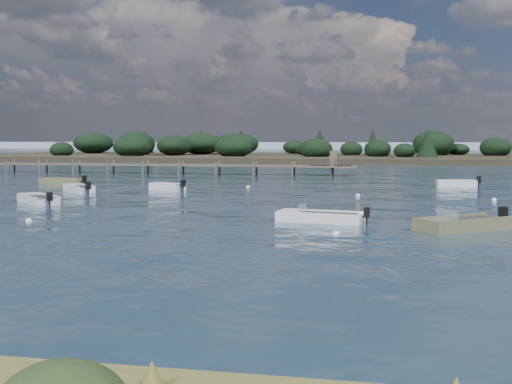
% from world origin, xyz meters
% --- Properties ---
extents(ground, '(400.00, 400.00, 0.00)m').
position_xyz_m(ground, '(0.00, 60.00, 0.00)').
color(ground, '#142430').
rests_on(ground, ground).
extents(tender_far_grey_b, '(3.54, 1.50, 1.20)m').
position_xyz_m(tender_far_grey_b, '(15.21, 33.60, 0.17)').
color(tender_far_grey_b, silver).
rests_on(tender_far_grey_b, ground).
extents(dinghy_mid_grey, '(3.86, 3.71, 1.07)m').
position_xyz_m(dinghy_mid_grey, '(-11.77, 14.76, 0.14)').
color(dinghy_mid_grey, silver).
rests_on(dinghy_mid_grey, ground).
extents(dinghy_mid_white_a, '(4.53, 2.21, 1.04)m').
position_xyz_m(dinghy_mid_white_a, '(6.25, 9.45, 0.13)').
color(dinghy_mid_white_a, silver).
rests_on(dinghy_mid_white_a, ground).
extents(dinghy_extra_a, '(4.99, 2.64, 1.13)m').
position_xyz_m(dinghy_extra_a, '(-18.08, 29.79, 0.16)').
color(dinghy_extra_a, '#736E4C').
rests_on(dinghy_extra_a, ground).
extents(dinghy_mid_white_b, '(4.56, 4.15, 1.21)m').
position_xyz_m(dinghy_mid_white_b, '(12.73, 7.84, 0.16)').
color(dinghy_mid_white_b, '#736E4C').
rests_on(dinghy_mid_white_b, ground).
extents(tender_far_white, '(3.28, 2.32, 1.13)m').
position_xyz_m(tender_far_white, '(-7.20, 25.91, 0.16)').
color(tender_far_white, silver).
rests_on(tender_far_white, ground).
extents(tender_far_grey, '(3.24, 3.14, 1.16)m').
position_xyz_m(tender_far_grey, '(-13.01, 22.72, 0.16)').
color(tender_far_grey, silver).
rests_on(tender_far_grey, ground).
extents(buoy_b, '(0.32, 0.32, 0.32)m').
position_xyz_m(buoy_b, '(7.32, 5.42, 0.00)').
color(buoy_b, silver).
rests_on(buoy_b, ground).
extents(buoy_c, '(0.32, 0.32, 0.32)m').
position_xyz_m(buoy_c, '(-7.66, 6.76, 0.00)').
color(buoy_c, silver).
rests_on(buoy_c, ground).
extents(buoy_d, '(0.32, 0.32, 0.32)m').
position_xyz_m(buoy_d, '(13.64, 10.36, 0.00)').
color(buoy_d, silver).
rests_on(buoy_d, ground).
extents(buoy_e, '(0.32, 0.32, 0.32)m').
position_xyz_m(buoy_e, '(-1.68, 30.14, 0.00)').
color(buoy_e, silver).
rests_on(buoy_e, ground).
extents(buoy_extra_a, '(0.32, 0.32, 0.32)m').
position_xyz_m(buoy_extra_a, '(7.52, 23.93, 0.00)').
color(buoy_extra_a, silver).
rests_on(buoy_extra_a, ground).
extents(buoy_extra_b, '(0.32, 0.32, 0.32)m').
position_xyz_m(buoy_extra_b, '(16.36, 22.35, 0.00)').
color(buoy_extra_b, silver).
rests_on(buoy_extra_b, ground).
extents(jetty, '(64.50, 3.20, 3.40)m').
position_xyz_m(jetty, '(-21.74, 47.99, 0.98)').
color(jetty, brown).
rests_on(jetty, ground).
extents(far_headland, '(190.00, 40.00, 5.80)m').
position_xyz_m(far_headland, '(25.00, 100.00, 1.96)').
color(far_headland, black).
rests_on(far_headland, ground).
extents(distant_haze, '(280.00, 20.00, 2.40)m').
position_xyz_m(distant_haze, '(-90.00, 230.00, 0.00)').
color(distant_haze, '#8694A5').
rests_on(distant_haze, ground).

